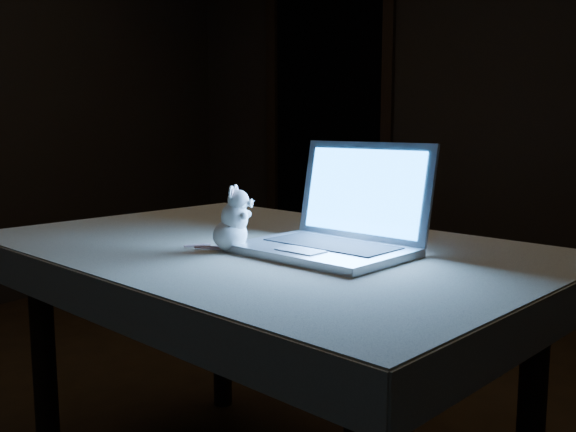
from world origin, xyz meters
The scene contains 7 objects.
floor centered at (0.00, 0.00, 0.00)m, with size 5.00×5.00×0.00m, color black.
back_wall centered at (0.00, 2.50, 1.30)m, with size 4.50×0.04×2.60m, color black.
doorway centered at (-1.10, 2.50, 1.06)m, with size 1.06×0.36×2.13m, color black, non-canonical shape.
table centered at (0.27, -0.42, 0.38)m, with size 1.42×0.91×0.76m, color black, non-canonical shape.
tablecloth centered at (0.29, -0.47, 0.72)m, with size 1.53×1.02×0.10m, color beige, non-canonical shape.
laptop centered at (0.47, -0.46, 0.91)m, with size 0.41×0.36×0.28m, color #B3B3B8, non-canonical shape.
plush_mouse centered at (0.25, -0.55, 0.85)m, with size 0.12×0.12×0.17m, color white, non-canonical shape.
Camera 1 is at (1.22, -1.84, 1.10)m, focal length 40.00 mm.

